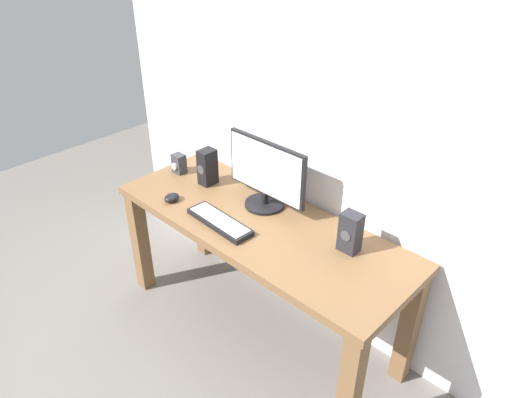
# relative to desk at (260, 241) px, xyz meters

# --- Properties ---
(ground_plane) EXTENTS (6.00, 6.00, 0.00)m
(ground_plane) POSITION_rel_desk_xyz_m (0.00, 0.00, -0.60)
(ground_plane) COLOR slate
(wall_back) EXTENTS (2.82, 0.04, 3.00)m
(wall_back) POSITION_rel_desk_xyz_m (0.00, 0.34, 0.90)
(wall_back) COLOR silver
(wall_back) RESTS_ON ground_plane
(desk) EXTENTS (1.63, 0.61, 0.73)m
(desk) POSITION_rel_desk_xyz_m (0.00, 0.00, 0.00)
(desk) COLOR brown
(desk) RESTS_ON ground_plane
(monitor) EXTENTS (0.50, 0.21, 0.37)m
(monitor) POSITION_rel_desk_xyz_m (-0.09, 0.14, 0.31)
(monitor) COLOR black
(monitor) RESTS_ON desk
(keyboard_primary) EXTENTS (0.39, 0.14, 0.03)m
(keyboard_primary) POSITION_rel_desk_xyz_m (-0.13, -0.16, 0.14)
(keyboard_primary) COLOR black
(keyboard_primary) RESTS_ON desk
(mouse) EXTENTS (0.08, 0.10, 0.04)m
(mouse) POSITION_rel_desk_xyz_m (-0.47, -0.19, 0.15)
(mouse) COLOR black
(mouse) RESTS_ON desk
(speaker_right) EXTENTS (0.09, 0.08, 0.20)m
(speaker_right) POSITION_rel_desk_xyz_m (0.46, 0.11, 0.22)
(speaker_right) COLOR #232328
(speaker_right) RESTS_ON desk
(speaker_left) EXTENTS (0.08, 0.10, 0.21)m
(speaker_left) POSITION_rel_desk_xyz_m (-0.48, 0.08, 0.23)
(speaker_left) COLOR black
(speaker_left) RESTS_ON desk
(audio_controller) EXTENTS (0.07, 0.07, 0.12)m
(audio_controller) POSITION_rel_desk_xyz_m (-0.70, 0.05, 0.18)
(audio_controller) COLOR #333338
(audio_controller) RESTS_ON desk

